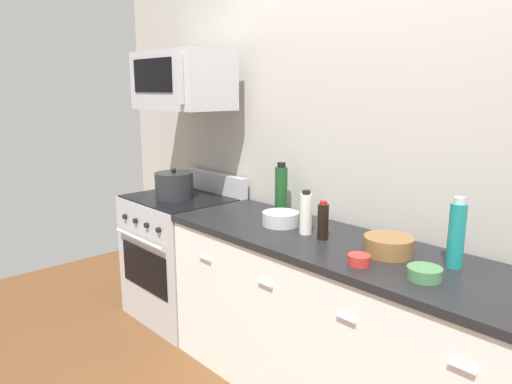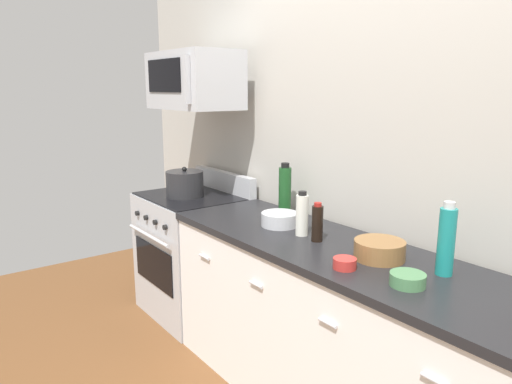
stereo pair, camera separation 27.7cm
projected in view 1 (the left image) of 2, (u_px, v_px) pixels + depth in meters
The scene contains 13 objects.
back_wall at pixel (394, 153), 2.59m from camera, with size 5.29×0.10×2.70m, color #B7B2A8.
counter_unit at pixel (342, 328), 2.51m from camera, with size 2.20×0.66×0.92m.
range_oven at pixel (183, 256), 3.57m from camera, with size 0.76×0.69×1.07m.
microwave at pixel (182, 80), 3.32m from camera, with size 0.74×0.44×0.40m.
bottle_sparkling_teal at pixel (456, 234), 2.09m from camera, with size 0.07×0.07×0.32m.
bottle_soy_sauce_dark at pixel (323, 221), 2.49m from camera, with size 0.06×0.06×0.21m.
bottle_vinegar_white at pixel (306, 213), 2.58m from camera, with size 0.07×0.07×0.24m.
bottle_wine_green at pixel (281, 189), 3.01m from camera, with size 0.08×0.08×0.32m.
bowl_green_glaze at pixel (424, 273), 1.98m from camera, with size 0.14×0.14×0.05m.
bowl_wooden_salad at pixel (389, 245), 2.27m from camera, with size 0.24×0.24×0.09m.
bowl_steel_prep at pixel (281, 218), 2.76m from camera, with size 0.21×0.21×0.08m.
bowl_red_small at pixel (359, 260), 2.14m from camera, with size 0.10×0.10×0.05m.
stockpot at pixel (174, 185), 3.42m from camera, with size 0.27×0.27×0.22m.
Camera 1 is at (1.38, -1.90, 1.70)m, focal length 33.45 mm.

